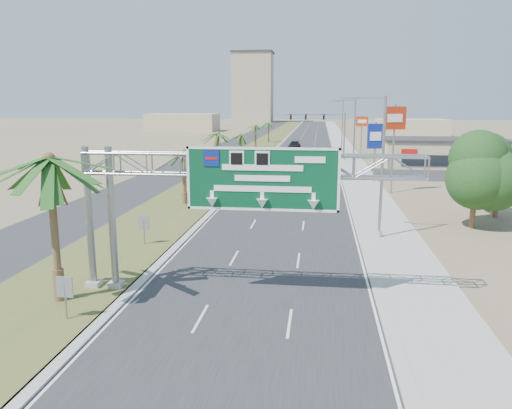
{
  "coord_description": "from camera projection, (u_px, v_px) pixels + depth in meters",
  "views": [
    {
      "loc": [
        3.11,
        -13.41,
        9.46
      ],
      "look_at": [
        -0.16,
        12.36,
        4.2
      ],
      "focal_mm": 35.0,
      "sensor_mm": 36.0,
      "label": 1
    }
  ],
  "objects": [
    {
      "name": "store_building",
      "position": [
        443.0,
        153.0,
        76.36
      ],
      "size": [
        18.0,
        10.0,
        4.0
      ],
      "primitive_type": "cube",
      "color": "tan",
      "rests_on": "ground"
    },
    {
      "name": "streetlight_near",
      "position": [
        379.0,
        173.0,
        34.86
      ],
      "size": [
        3.27,
        0.44,
        10.0
      ],
      "color": "gray",
      "rests_on": "ground"
    },
    {
      "name": "median_signback_a",
      "position": [
        65.0,
        290.0,
        21.81
      ],
      "size": [
        0.75,
        0.08,
        2.08
      ],
      "color": "gray",
      "rests_on": "ground"
    },
    {
      "name": "car_left_lane",
      "position": [
        270.0,
        187.0,
        53.27
      ],
      "size": [
        2.21,
        4.49,
        1.47
      ],
      "primitive_type": "imported",
      "rotation": [
        0.0,
        0.0,
        0.11
      ],
      "color": "black",
      "rests_on": "ground"
    },
    {
      "name": "road",
      "position": [
        307.0,
        143.0,
        122.25
      ],
      "size": [
        12.0,
        300.0,
        0.02
      ],
      "primitive_type": "cube",
      "color": "#28282B",
      "rests_on": "ground"
    },
    {
      "name": "car_mid_lane",
      "position": [
        288.0,
        182.0,
        56.67
      ],
      "size": [
        1.82,
        4.44,
        1.43
      ],
      "primitive_type": "imported",
      "rotation": [
        0.0,
        0.0,
        -0.07
      ],
      "color": "maroon",
      "rests_on": "ground"
    },
    {
      "name": "building_distant_right",
      "position": [
        412.0,
        128.0,
        147.22
      ],
      "size": [
        20.0,
        12.0,
        5.0
      ],
      "primitive_type": "cube",
      "color": "tan",
      "rests_on": "ground"
    },
    {
      "name": "pole_sign_red_far",
      "position": [
        362.0,
        124.0,
        91.86
      ],
      "size": [
        2.22,
        0.54,
        7.37
      ],
      "color": "gray",
      "rests_on": "ground"
    },
    {
      "name": "sidewalk_right",
      "position": [
        342.0,
        143.0,
        121.19
      ],
      "size": [
        4.0,
        300.0,
        0.1
      ],
      "primitive_type": "cube",
      "color": "#9E9B93",
      "rests_on": "ground"
    },
    {
      "name": "oak_near",
      "position": [
        477.0,
        170.0,
        37.83
      ],
      "size": [
        4.5,
        4.5,
        6.8
      ],
      "color": "brown",
      "rests_on": "ground"
    },
    {
      "name": "tower_distant",
      "position": [
        253.0,
        88.0,
        258.85
      ],
      "size": [
        20.0,
        16.0,
        35.0
      ],
      "primitive_type": "cube",
      "color": "tan",
      "rests_on": "ground"
    },
    {
      "name": "signal_mast",
      "position": [
        332.0,
        132.0,
        83.68
      ],
      "size": [
        10.28,
        0.71,
        8.0
      ],
      "color": "gray",
      "rests_on": "ground"
    },
    {
      "name": "opposing_road",
      "position": [
        238.0,
        142.0,
        124.35
      ],
      "size": [
        8.0,
        300.0,
        0.02
      ],
      "primitive_type": "cube",
      "color": "#28282B",
      "rests_on": "ground"
    },
    {
      "name": "building_distant_left",
      "position": [
        183.0,
        122.0,
        175.83
      ],
      "size": [
        24.0,
        14.0,
        6.0
      ],
      "primitive_type": "cube",
      "color": "tan",
      "rests_on": "ground"
    },
    {
      "name": "car_right_lane",
      "position": [
        324.0,
        159.0,
        79.45
      ],
      "size": [
        3.3,
        5.93,
        1.57
      ],
      "primitive_type": "imported",
      "rotation": [
        0.0,
        0.0,
        0.13
      ],
      "color": "gray",
      "rests_on": "ground"
    },
    {
      "name": "sign_gantry",
      "position": [
        231.0,
        176.0,
        23.88
      ],
      "size": [
        16.75,
        1.24,
        7.5
      ],
      "color": "gray",
      "rests_on": "ground"
    },
    {
      "name": "pole_sign_blue",
      "position": [
        375.0,
        138.0,
        60.26
      ],
      "size": [
        2.01,
        0.79,
        7.31
      ],
      "color": "gray",
      "rests_on": "ground"
    },
    {
      "name": "streetlight_mid",
      "position": [
        352.0,
        142.0,
        64.03
      ],
      "size": [
        3.27,
        0.44,
        10.0
      ],
      "color": "gray",
      "rests_on": "ground"
    },
    {
      "name": "car_far",
      "position": [
        294.0,
        145.0,
        105.62
      ],
      "size": [
        2.63,
        5.69,
        1.61
      ],
      "primitive_type": "imported",
      "rotation": [
        0.0,
        0.0,
        -0.07
      ],
      "color": "black",
      "rests_on": "ground"
    },
    {
      "name": "palm_row_c",
      "position": [
        218.0,
        135.0,
        62.02
      ],
      "size": [
        3.99,
        3.99,
        6.75
      ],
      "color": "brown",
      "rests_on": "ground"
    },
    {
      "name": "pole_sign_red_near",
      "position": [
        395.0,
        123.0,
        52.57
      ],
      "size": [
        2.38,
        0.98,
        9.38
      ],
      "color": "gray",
      "rests_on": "ground"
    },
    {
      "name": "oak_far",
      "position": [
        499.0,
        173.0,
        41.49
      ],
      "size": [
        3.5,
        3.5,
        5.6
      ],
      "color": "brown",
      "rests_on": "ground"
    },
    {
      "name": "palm_row_b",
      "position": [
        184.0,
        153.0,
        46.62
      ],
      "size": [
        3.99,
        3.99,
        5.95
      ],
      "color": "brown",
      "rests_on": "ground"
    },
    {
      "name": "palm_near",
      "position": [
        49.0,
        160.0,
        22.84
      ],
      "size": [
        5.7,
        5.7,
        8.35
      ],
      "color": "brown",
      "rests_on": "ground"
    },
    {
      "name": "palm_row_d",
      "position": [
        240.0,
        136.0,
        79.77
      ],
      "size": [
        3.99,
        3.99,
        5.45
      ],
      "color": "brown",
      "rests_on": "ground"
    },
    {
      "name": "palm_row_e",
      "position": [
        255.0,
        126.0,
        98.11
      ],
      "size": [
        3.99,
        3.99,
        6.15
      ],
      "color": "brown",
      "rests_on": "ground"
    },
    {
      "name": "streetlight_far",
      "position": [
        341.0,
        128.0,
        99.03
      ],
      "size": [
        3.27,
        0.44,
        10.0
      ],
      "color": "gray",
      "rests_on": "ground"
    },
    {
      "name": "median_grass",
      "position": [
        266.0,
        142.0,
        123.48
      ],
      "size": [
        7.0,
        300.0,
        0.12
      ],
      "primitive_type": "cube",
      "color": "#4C5626",
      "rests_on": "ground"
    },
    {
      "name": "palm_row_f",
      "position": [
        268.0,
        123.0,
        122.49
      ],
      "size": [
        3.99,
        3.99,
        5.75
      ],
      "color": "brown",
      "rests_on": "ground"
    },
    {
      "name": "median_signback_b",
      "position": [
        144.0,
        225.0,
        33.56
      ],
      "size": [
        0.75,
        0.08,
        2.08
      ],
      "color": "gray",
      "rests_on": "ground"
    }
  ]
}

